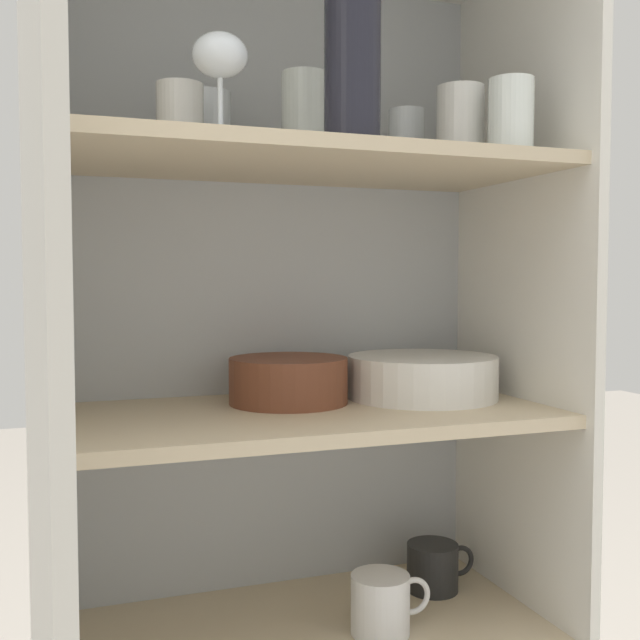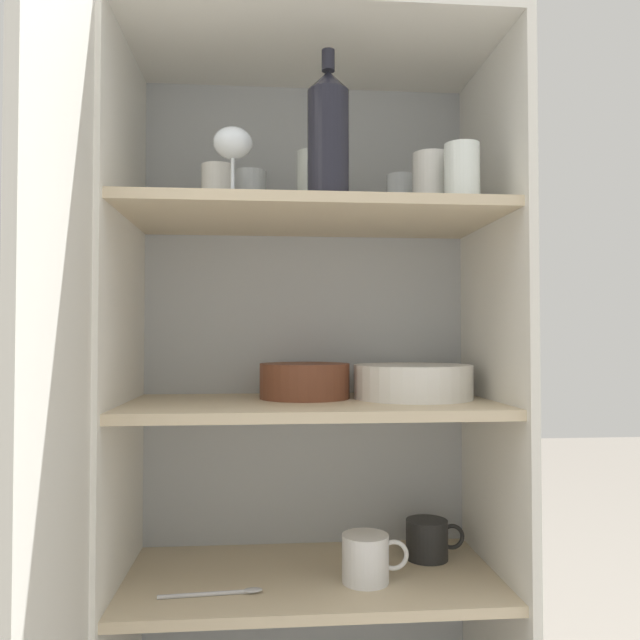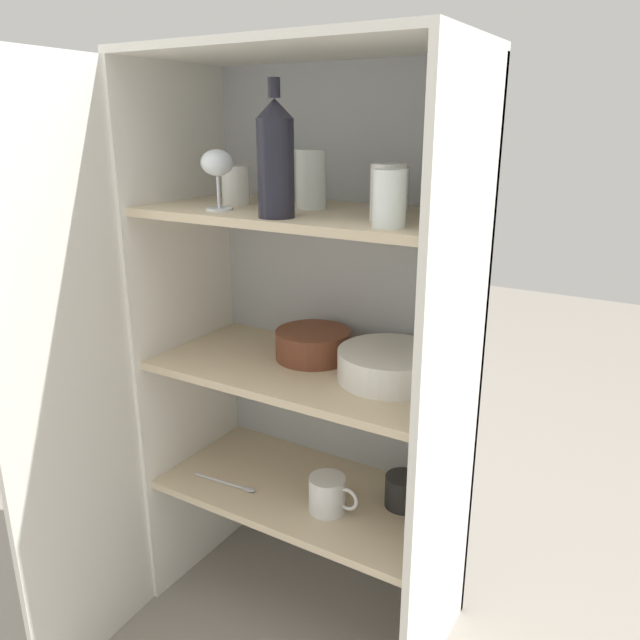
{
  "view_description": "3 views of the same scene",
  "coord_description": "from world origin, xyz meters",
  "px_view_note": "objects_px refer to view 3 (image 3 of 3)",
  "views": [
    {
      "loc": [
        -0.37,
        -0.9,
        0.92
      ],
      "look_at": [
        0.03,
        0.22,
        0.85
      ],
      "focal_mm": 42.0,
      "sensor_mm": 36.0,
      "label": 1
    },
    {
      "loc": [
        -0.09,
        -1.08,
        0.85
      ],
      "look_at": [
        0.02,
        0.19,
        0.88
      ],
      "focal_mm": 35.0,
      "sensor_mm": 36.0,
      "label": 2
    },
    {
      "loc": [
        0.78,
        -1.02,
        1.3
      ],
      "look_at": [
        0.03,
        0.21,
        0.84
      ],
      "focal_mm": 35.0,
      "sensor_mm": 36.0,
      "label": 3
    }
  ],
  "objects_px": {
    "mixing_bowl_large": "(313,343)",
    "wine_bottle": "(276,158)",
    "coffee_mug_primary": "(404,491)",
    "plate_stack_white": "(391,365)"
  },
  "relations": [
    {
      "from": "plate_stack_white",
      "to": "coffee_mug_primary",
      "type": "height_order",
      "value": "plate_stack_white"
    },
    {
      "from": "wine_bottle",
      "to": "mixing_bowl_large",
      "type": "xyz_separation_m",
      "value": [
        -0.03,
        0.19,
        -0.47
      ]
    },
    {
      "from": "mixing_bowl_large",
      "to": "wine_bottle",
      "type": "bearing_deg",
      "value": -80.8
    },
    {
      "from": "mixing_bowl_large",
      "to": "coffee_mug_primary",
      "type": "distance_m",
      "value": 0.44
    },
    {
      "from": "wine_bottle",
      "to": "mixing_bowl_large",
      "type": "relative_size",
      "value": 1.44
    },
    {
      "from": "wine_bottle",
      "to": "coffee_mug_primary",
      "type": "relative_size",
      "value": 2.16
    },
    {
      "from": "wine_bottle",
      "to": "plate_stack_white",
      "type": "bearing_deg",
      "value": 40.67
    },
    {
      "from": "wine_bottle",
      "to": "plate_stack_white",
      "type": "height_order",
      "value": "wine_bottle"
    },
    {
      "from": "mixing_bowl_large",
      "to": "coffee_mug_primary",
      "type": "height_order",
      "value": "mixing_bowl_large"
    },
    {
      "from": "plate_stack_white",
      "to": "wine_bottle",
      "type": "bearing_deg",
      "value": -139.33
    }
  ]
}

